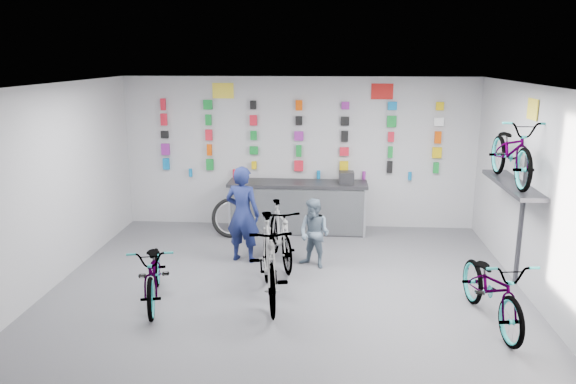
# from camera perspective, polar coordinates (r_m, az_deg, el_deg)

# --- Properties ---
(floor) EXTENTS (8.00, 8.00, 0.00)m
(floor) POSITION_cam_1_polar(r_m,az_deg,el_deg) (7.86, -0.58, -11.89)
(floor) COLOR #515156
(floor) RESTS_ON ground
(ceiling) EXTENTS (8.00, 8.00, 0.00)m
(ceiling) POSITION_cam_1_polar(r_m,az_deg,el_deg) (7.10, -0.64, 10.52)
(ceiling) COLOR white
(ceiling) RESTS_ON wall_back
(wall_back) EXTENTS (7.00, 0.00, 7.00)m
(wall_back) POSITION_cam_1_polar(r_m,az_deg,el_deg) (11.24, 1.12, 4.00)
(wall_back) COLOR silver
(wall_back) RESTS_ON floor
(wall_front) EXTENTS (7.00, 0.00, 7.00)m
(wall_front) POSITION_cam_1_polar(r_m,az_deg,el_deg) (3.65, -6.22, -17.67)
(wall_front) COLOR silver
(wall_front) RESTS_ON floor
(wall_left) EXTENTS (0.00, 8.00, 8.00)m
(wall_left) POSITION_cam_1_polar(r_m,az_deg,el_deg) (8.39, -25.19, -0.68)
(wall_left) COLOR silver
(wall_left) RESTS_ON floor
(wall_right) EXTENTS (0.00, 8.00, 8.00)m
(wall_right) POSITION_cam_1_polar(r_m,az_deg,el_deg) (7.86, 25.73, -1.63)
(wall_right) COLOR silver
(wall_right) RESTS_ON floor
(counter) EXTENTS (2.70, 0.66, 1.00)m
(counter) POSITION_cam_1_polar(r_m,az_deg,el_deg) (11.01, 0.97, -1.61)
(counter) COLOR black
(counter) RESTS_ON floor
(merch_wall) EXTENTS (5.57, 0.08, 1.57)m
(merch_wall) POSITION_cam_1_polar(r_m,az_deg,el_deg) (11.12, 1.21, 5.40)
(merch_wall) COLOR #096DB1
(merch_wall) RESTS_ON wall_back
(wall_bracket) EXTENTS (0.39, 1.90, 2.00)m
(wall_bracket) POSITION_cam_1_polar(r_m,az_deg,el_deg) (8.91, 21.95, 0.18)
(wall_bracket) COLOR #333338
(wall_bracket) RESTS_ON wall_right
(sign_left) EXTENTS (0.42, 0.02, 0.30)m
(sign_left) POSITION_cam_1_polar(r_m,az_deg,el_deg) (11.26, -6.62, 10.19)
(sign_left) COLOR yellow
(sign_left) RESTS_ON wall_back
(sign_right) EXTENTS (0.42, 0.02, 0.30)m
(sign_right) POSITION_cam_1_polar(r_m,az_deg,el_deg) (11.11, 9.55, 10.04)
(sign_right) COLOR red
(sign_right) RESTS_ON wall_back
(sign_side) EXTENTS (0.02, 0.40, 0.30)m
(sign_side) POSITION_cam_1_polar(r_m,az_deg,el_deg) (8.78, 23.59, 7.71)
(sign_side) COLOR yellow
(sign_side) RESTS_ON wall_right
(bike_left) EXTENTS (0.99, 1.82, 0.91)m
(bike_left) POSITION_cam_1_polar(r_m,az_deg,el_deg) (8.15, -13.44, -7.86)
(bike_left) COLOR gray
(bike_left) RESTS_ON floor
(bike_center) EXTENTS (0.90, 2.05, 1.19)m
(bike_center) POSITION_cam_1_polar(r_m,az_deg,el_deg) (7.97, -1.97, -6.87)
(bike_center) COLOR gray
(bike_center) RESTS_ON floor
(bike_right) EXTENTS (0.89, 1.92, 0.97)m
(bike_right) POSITION_cam_1_polar(r_m,az_deg,el_deg) (7.78, 20.06, -9.14)
(bike_right) COLOR gray
(bike_right) RESTS_ON floor
(bike_service) EXTENTS (0.95, 1.78, 1.03)m
(bike_service) POSITION_cam_1_polar(r_m,az_deg,el_deg) (9.33, -0.78, -4.28)
(bike_service) COLOR gray
(bike_service) RESTS_ON floor
(bike_wall) EXTENTS (0.63, 1.80, 0.95)m
(bike_wall) POSITION_cam_1_polar(r_m,az_deg,el_deg) (8.78, 21.80, 3.93)
(bike_wall) COLOR gray
(bike_wall) RESTS_ON wall_bracket
(clerk) EXTENTS (0.68, 0.53, 1.63)m
(clerk) POSITION_cam_1_polar(r_m,az_deg,el_deg) (9.40, -4.63, -2.26)
(clerk) COLOR #151D4E
(clerk) RESTS_ON floor
(customer) EXTENTS (0.70, 0.66, 1.15)m
(customer) POSITION_cam_1_polar(r_m,az_deg,el_deg) (9.17, 2.69, -4.22)
(customer) COLOR slate
(customer) RESTS_ON floor
(spare_wheel) EXTENTS (0.77, 0.34, 0.75)m
(spare_wheel) POSITION_cam_1_polar(r_m,az_deg,el_deg) (10.83, -5.77, -2.61)
(spare_wheel) COLOR black
(spare_wheel) RESTS_ON floor
(register) EXTENTS (0.29, 0.31, 0.22)m
(register) POSITION_cam_1_polar(r_m,az_deg,el_deg) (10.86, 5.96, 1.49)
(register) COLOR black
(register) RESTS_ON counter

